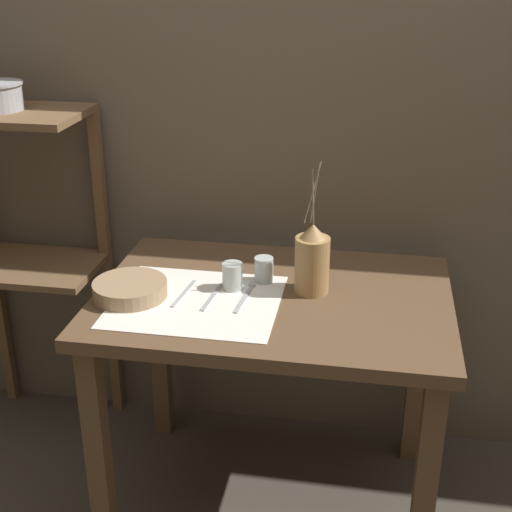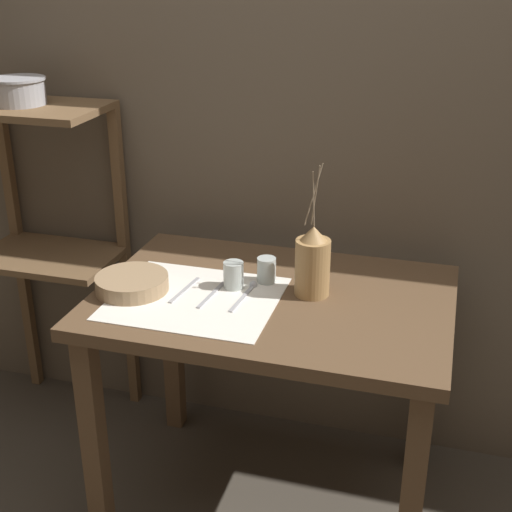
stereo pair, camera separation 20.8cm
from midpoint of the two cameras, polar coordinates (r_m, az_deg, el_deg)
name	(u,v)px [view 1 (the left image)]	position (r m, az deg, el deg)	size (l,w,h in m)	color
ground_plane	(271,498)	(2.56, -1.24, -18.85)	(12.00, 12.00, 0.00)	#473F35
stone_wall_back	(296,118)	(2.43, 0.71, 10.93)	(7.00, 0.06, 2.40)	brown
wooden_table	(273,329)	(2.18, -1.39, -5.93)	(1.05, 0.74, 0.78)	brown
wooden_shelf_unit	(28,215)	(2.67, -19.96, 3.03)	(0.50, 0.34, 1.24)	brown
linen_cloth	(196,301)	(2.09, -7.65, -3.68)	(0.48, 0.42, 0.00)	white
pitcher_with_flowers	(312,261)	(2.10, 1.69, -0.44)	(0.10, 0.10, 0.40)	#A87F4C
wooden_bowl	(130,289)	(2.15, -12.80, -2.69)	(0.22, 0.22, 0.05)	#9E7F5B
glass_tumbler_near	(232,276)	(2.14, -4.69, -1.67)	(0.06, 0.06, 0.08)	#B7C1BC
glass_tumbler_far	(264,270)	(2.18, -2.10, -1.15)	(0.06, 0.06, 0.08)	#B7C1BC
fork_outer	(157,293)	(2.15, -10.71, -3.01)	(0.04, 0.18, 0.00)	#A8A8AD
fork_inner	(184,293)	(2.14, -8.58, -3.04)	(0.03, 0.18, 0.00)	#A8A8AD
knife_center	(212,297)	(2.11, -6.35, -3.34)	(0.03, 0.18, 0.00)	#A8A8AD
spoon_inner	(249,290)	(2.13, -3.37, -2.81)	(0.03, 0.19, 0.02)	#A8A8AD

